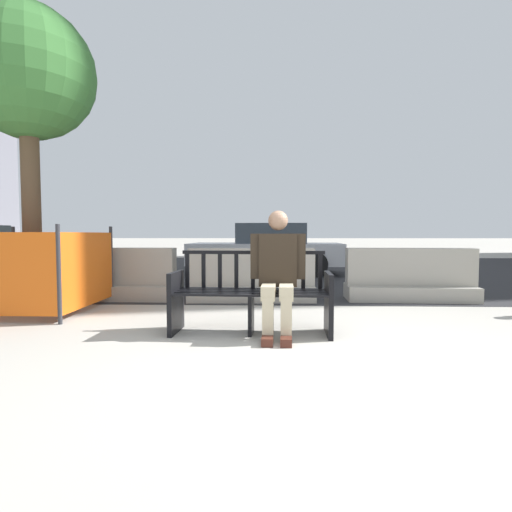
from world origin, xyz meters
TOP-DOWN VIEW (x-y plane):
  - ground_plane at (0.00, 0.00)m, footprint 200.00×200.00m
  - street_asphalt at (0.00, 8.70)m, footprint 120.00×12.00m
  - street_bench at (-0.61, 1.05)m, footprint 1.71×0.60m
  - seated_person at (-0.33, 0.98)m, footprint 0.58×0.73m
  - jersey_barrier_centre at (-0.70, 3.18)m, footprint 2.02×0.75m
  - jersey_barrier_left at (-2.96, 3.22)m, footprint 2.01×0.70m
  - jersey_barrier_right at (1.84, 3.26)m, footprint 2.03×0.76m
  - street_tree at (-3.66, 2.16)m, footprint 1.76×1.76m
  - construction_fence at (-3.66, 2.16)m, footprint 1.60×1.60m
  - car_sedan_mid at (-0.48, 7.54)m, footprint 4.07×2.04m

SIDE VIEW (x-z plane):
  - ground_plane at x=0.00m, z-range 0.00..0.00m
  - street_asphalt at x=0.00m, z-range 0.00..0.01m
  - jersey_barrier_centre at x=-0.70m, z-range -0.08..0.76m
  - jersey_barrier_left at x=-2.96m, z-range -0.08..0.76m
  - jersey_barrier_right at x=1.84m, z-range -0.08..0.76m
  - street_bench at x=-0.61m, z-range -0.04..0.84m
  - construction_fence at x=-3.66m, z-range 0.00..1.18m
  - car_sedan_mid at x=-0.48m, z-range -0.01..1.34m
  - seated_person at x=-0.33m, z-range 0.03..1.35m
  - street_tree at x=-3.66m, z-range 1.12..5.23m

